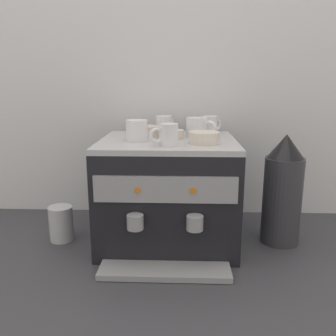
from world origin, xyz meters
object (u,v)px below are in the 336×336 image
object	(u,v)px
ceramic_cup_2	(136,130)
coffee_grinder	(283,191)
ceramic_cup_0	(167,135)
ceramic_cup_4	(210,125)
ceramic_bowl_2	(171,134)
ceramic_cup_3	(198,127)
milk_pitcher	(61,223)
ceramic_cup_1	(165,125)
ceramic_bowl_1	(146,131)
ceramic_bowl_0	(204,138)
espresso_machine	(168,191)

from	to	relation	value
ceramic_cup_2	coffee_grinder	xyz separation A→B (m)	(0.57, 0.02, -0.24)
ceramic_cup_0	ceramic_cup_4	world-z (taller)	same
ceramic_bowl_2	coffee_grinder	size ratio (longest dim) A/B	0.23
ceramic_cup_3	ceramic_cup_0	bearing A→B (deg)	-118.84
ceramic_cup_0	milk_pitcher	distance (m)	0.59
ceramic_bowl_2	ceramic_cup_4	bearing A→B (deg)	34.53
ceramic_cup_3	ceramic_cup_4	xyz separation A→B (m)	(0.05, 0.07, 0.00)
ceramic_cup_0	ceramic_bowl_2	bearing A→B (deg)	86.97
milk_pitcher	ceramic_cup_0	bearing A→B (deg)	-14.04
ceramic_cup_1	ceramic_bowl_1	distance (m)	0.11
ceramic_bowl_0	coffee_grinder	world-z (taller)	ceramic_bowl_0
ceramic_cup_1	ceramic_bowl_2	distance (m)	0.14
ceramic_cup_1	ceramic_bowl_0	size ratio (longest dim) A/B	0.90
espresso_machine	ceramic_bowl_0	distance (m)	0.28
ceramic_cup_3	ceramic_bowl_0	xyz separation A→B (m)	(0.02, -0.15, -0.02)
ceramic_cup_1	ceramic_bowl_0	xyz separation A→B (m)	(0.15, -0.25, -0.02)
ceramic_cup_1	ceramic_bowl_0	distance (m)	0.29
espresso_machine	ceramic_cup_3	xyz separation A→B (m)	(0.12, 0.07, 0.25)
ceramic_bowl_1	coffee_grinder	distance (m)	0.59
espresso_machine	milk_pitcher	world-z (taller)	espresso_machine
ceramic_bowl_0	coffee_grinder	bearing A→B (deg)	13.60
ceramic_bowl_1	ceramic_cup_0	bearing A→B (deg)	-66.56
ceramic_cup_0	ceramic_bowl_0	xyz separation A→B (m)	(0.13, 0.05, -0.02)
ceramic_cup_2	milk_pitcher	xyz separation A→B (m)	(-0.31, 0.00, -0.38)
ceramic_bowl_1	ceramic_bowl_0	bearing A→B (deg)	-36.84
ceramic_cup_2	ceramic_bowl_0	xyz separation A→B (m)	(0.25, -0.05, -0.02)
ceramic_cup_4	ceramic_bowl_2	bearing A→B (deg)	-145.47
espresso_machine	ceramic_cup_2	size ratio (longest dim) A/B	4.93
ceramic_cup_3	ceramic_bowl_0	size ratio (longest dim) A/B	1.09
ceramic_bowl_2	milk_pitcher	distance (m)	0.57
ceramic_cup_0	ceramic_bowl_2	size ratio (longest dim) A/B	1.01
ceramic_cup_2	ceramic_bowl_2	world-z (taller)	ceramic_cup_2
ceramic_bowl_2	coffee_grinder	distance (m)	0.49
ceramic_cup_2	milk_pitcher	world-z (taller)	ceramic_cup_2
ceramic_bowl_2	ceramic_cup_1	bearing A→B (deg)	104.09
coffee_grinder	milk_pitcher	size ratio (longest dim) A/B	3.09
ceramic_cup_2	ceramic_bowl_1	distance (m)	0.12
ceramic_bowl_1	ceramic_bowl_2	world-z (taller)	ceramic_bowl_1
ceramic_cup_3	ceramic_bowl_2	world-z (taller)	ceramic_cup_3
coffee_grinder	ceramic_bowl_0	bearing A→B (deg)	-166.40
espresso_machine	ceramic_cup_3	bearing A→B (deg)	32.02
ceramic_cup_4	ceramic_bowl_0	bearing A→B (deg)	-99.53
milk_pitcher	ceramic_cup_4	bearing A→B (deg)	15.57
ceramic_cup_0	milk_pitcher	size ratio (longest dim) A/B	0.71
ceramic_bowl_0	ceramic_bowl_1	distance (m)	0.28
ceramic_cup_1	milk_pitcher	bearing A→B (deg)	-155.00
ceramic_bowl_2	espresso_machine	bearing A→B (deg)	-109.25
ceramic_cup_0	milk_pitcher	bearing A→B (deg)	165.96
ceramic_cup_1	ceramic_cup_3	size ratio (longest dim) A/B	0.82
espresso_machine	ceramic_bowl_0	size ratio (longest dim) A/B	5.12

